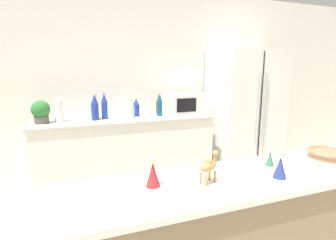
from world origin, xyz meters
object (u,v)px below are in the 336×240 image
Objects in this scene: refrigerator at (244,114)px; potted_plant at (41,111)px; back_bottle_6 at (136,107)px; wise_man_figurine_purple at (280,165)px; paper_towel_roll at (59,111)px; back_bottle_5 at (95,107)px; back_bottle_3 at (132,109)px; wise_man_figurine_crimson at (270,157)px; back_bottle_4 at (159,105)px; wise_man_figurine_blue at (153,172)px; fruit_bowl at (328,154)px; microwave at (184,103)px; back_bottle_0 at (160,105)px; back_bottle_2 at (104,106)px; camel_figurine at (209,165)px; back_bottle_1 at (95,108)px.

potted_plant is (-2.64, 0.04, 0.17)m from refrigerator.
back_bottle_6 is 2.21m from wise_man_figurine_purple.
back_bottle_5 reaches higher than paper_towel_roll.
back_bottle_3 reaches higher than wise_man_figurine_crimson.
refrigerator is 6.59× the size of back_bottle_4.
potted_plant is 1.41m from back_bottle_4.
back_bottle_4 is 1.60× the size of wise_man_figurine_blue.
fruit_bowl is (0.87, -1.90, -0.07)m from back_bottle_3.
back_bottle_0 is (-0.36, -0.04, -0.00)m from microwave.
paper_towel_roll reaches higher than back_bottle_3.
fruit_bowl is at bearing -46.55° from potted_plant.
back_bottle_5 is (0.59, 0.09, 0.00)m from potted_plant.
back_bottle_2 reaches higher than microwave.
back_bottle_2 is 1.92× the size of wise_man_figurine_blue.
paper_towel_roll is 2.36m from wise_man_figurine_crimson.
wise_man_figurine_blue is 0.74m from wise_man_figurine_crimson.
back_bottle_2 is 2.02m from wise_man_figurine_blue.
microwave reaches higher than paper_towel_roll.
refrigerator is at bearing 68.25° from fruit_bowl.
back_bottle_3 is 0.89× the size of back_bottle_4.
camel_figurine is (0.78, -2.09, -0.01)m from paper_towel_roll.
potted_plant is 0.53× the size of microwave.
back_bottle_2 reaches higher than back_bottle_6.
fruit_bowl is (1.87, -1.97, -0.09)m from potted_plant.
back_bottle_6 is at bearing 59.60° from back_bottle_3.
camel_figurine is at bearing -79.24° from back_bottle_1.
wise_man_figurine_blue is 1.42× the size of wise_man_figurine_crimson.
back_bottle_2 is 1.35× the size of back_bottle_3.
back_bottle_4 is 2.14m from fruit_bowl.
wise_man_figurine_crimson is (1.24, -2.00, -0.06)m from paper_towel_roll.
paper_towel_roll is at bearing 103.84° from wise_man_figurine_blue.
back_bottle_0 is 0.30m from back_bottle_6.
back_bottle_1 is 1.14× the size of back_bottle_4.
fruit_bowl is at bearing -75.93° from back_bottle_0.
back_bottle_3 is 1.49× the size of camel_figurine.
wise_man_figurine_crimson is at bearing -58.22° from paper_towel_roll.
refrigerator is 2.06m from back_bottle_5.
camel_figurine is 0.47m from wise_man_figurine_crimson.
back_bottle_1 is at bearing 100.76° from camel_figurine.
wise_man_figurine_crimson is at bearing 2.24° from wise_man_figurine_blue.
back_bottle_3 is 2.07m from wise_man_figurine_purple.
potted_plant is 0.83× the size of back_bottle_1.
wise_man_figurine_blue reaches higher than camel_figurine.
back_bottle_2 is 2.33m from fruit_bowl.
back_bottle_2 reaches higher than back_bottle_1.
back_bottle_4 is (0.40, 0.19, 0.01)m from back_bottle_3.
microwave reaches higher than back_bottle_4.
back_bottle_1 reaches higher than fruit_bowl.
wise_man_figurine_blue is at bearing -117.46° from microwave.
back_bottle_5 is 1.23× the size of back_bottle_6.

